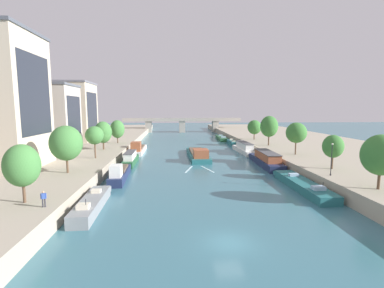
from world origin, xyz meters
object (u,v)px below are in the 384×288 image
Objects in this scene: tree_right_far at (381,155)px; tree_right_second at (254,127)px; tree_left_third at (22,166)px; lamppost_right_bank at (332,158)px; moored_boat_left_gap_after at (131,159)px; tree_right_midway at (269,126)px; moored_boat_right_midway at (302,185)px; tree_left_by_lamp at (66,143)px; tree_right_by_lamp at (333,146)px; moored_boat_right_upstream at (266,160)px; barge_midriver at (198,154)px; moored_boat_right_end at (232,143)px; moored_boat_left_lone at (120,173)px; tree_left_midway at (103,132)px; bridge_far at (182,123)px; moored_boat_right_far at (222,138)px; person_on_quay at (44,198)px; moored_boat_right_near at (244,148)px; moored_boat_left_far at (138,149)px; tree_left_end_of_row at (95,135)px; tree_right_end_of_row at (296,133)px; moored_boat_left_upstream at (92,204)px; tree_left_far at (117,129)px.

tree_right_far is 1.11× the size of tree_right_second.
tree_left_third is 38.88m from lamppost_right_bank.
lamppost_right_bank reaches higher than moored_boat_left_gap_after.
tree_right_midway is 32.73m from lamppost_right_bank.
moored_boat_right_midway is 2.08× the size of tree_right_midway.
tree_right_by_lamp is (41.03, -0.16, -0.88)m from tree_left_by_lamp.
tree_right_by_lamp is (6.21, -13.11, 4.45)m from moored_boat_right_upstream.
barge_midriver is 4.31× the size of lamppost_right_bank.
moored_boat_left_lone is at bearing -123.52° from moored_boat_right_end.
lamppost_right_bank is (38.65, -28.32, -1.46)m from tree_left_midway.
moored_boat_left_lone is at bearing -98.68° from bridge_far.
tree_left_by_lamp reaches higher than moored_boat_right_far.
moored_boat_left_gap_after is 1.52× the size of tree_right_midway.
moored_boat_right_end is at bearing 46.16° from moored_boat_left_gap_after.
person_on_quay is at bearing -99.22° from bridge_far.
person_on_quay is at bearing -84.96° from tree_left_midway.
tree_left_by_lamp is (-6.97, -3.69, 5.58)m from moored_boat_left_lone.
bridge_far reaches higher than moored_boat_right_upstream.
tree_left_midway reaches higher than lamppost_right_bank.
barge_midriver is 26.12m from moored_boat_right_end.
tree_left_third is 37.28m from tree_left_midway.
moored_boat_right_near is at bearing 51.64° from tree_left_third.
moored_boat_left_lone is 27.92m from moored_boat_left_far.
moored_boat_left_far is at bearing 90.74° from moored_boat_left_gap_after.
lamppost_right_bank is at bearing -24.07° from tree_left_end_of_row.
tree_right_by_lamp reaches higher than moored_boat_left_far.
moored_boat_left_lone is 1.90× the size of tree_right_end_of_row.
tree_left_midway is at bearing 135.28° from moored_boat_left_gap_after.
moored_boat_right_end is at bearing 59.79° from barge_midriver.
tree_left_by_lamp is at bearing 92.18° from tree_left_third.
tree_right_second is (19.10, 18.67, 5.01)m from barge_midriver.
moored_boat_right_midway is at bearing -36.68° from moored_boat_left_gap_after.
moored_boat_right_near is 0.27× the size of bridge_far.
lamppost_right_bank is at bearing -93.16° from tree_right_second.
moored_boat_left_lone is at bearing 87.19° from moored_boat_left_upstream.
moored_boat_left_upstream reaches higher than moored_boat_right_far.
tree_right_far reaches higher than tree_left_end_of_row.
moored_boat_right_upstream is 41.46m from tree_left_far.
moored_boat_left_far is 45.75m from tree_left_third.
tree_left_midway is at bearing 91.29° from tree_left_third.
moored_boat_right_midway is 97.67m from bridge_far.
moored_boat_left_upstream reaches higher than moored_boat_right_midway.
tree_right_by_lamp reaches higher than moored_boat_right_near.
moored_boat_right_end is 57.91m from tree_right_far.
moored_boat_right_near reaches higher than moored_boat_right_midway.
tree_left_by_lamp is at bearing -91.03° from tree_left_far.
tree_left_by_lamp is at bearing 164.03° from tree_right_far.
tree_right_far is (5.68, -40.97, 5.05)m from moored_boat_right_near.
moored_boat_right_upstream is at bearing 41.33° from person_on_quay.
moored_boat_right_upstream is 3.48× the size of lamppost_right_bank.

